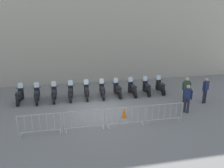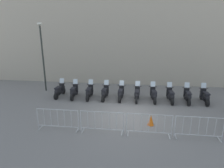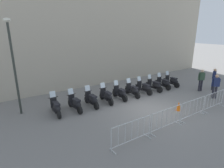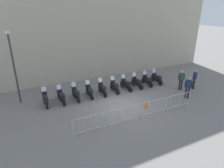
% 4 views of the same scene
% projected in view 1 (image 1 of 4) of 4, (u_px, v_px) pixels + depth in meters
% --- Properties ---
extents(ground_plane, '(120.00, 120.00, 0.00)m').
position_uv_depth(ground_plane, '(100.00, 112.00, 13.14)').
color(ground_plane, slate).
extents(building_facade, '(28.06, 6.24, 12.07)m').
position_uv_depth(building_facade, '(85.00, 10.00, 18.48)').
color(building_facade, '#B2A893').
rests_on(building_facade, ground).
extents(motorcycle_0, '(0.57, 1.73, 1.24)m').
position_uv_depth(motorcycle_0, '(19.00, 97.00, 14.37)').
color(motorcycle_0, black).
rests_on(motorcycle_0, ground).
extents(motorcycle_1, '(0.67, 1.71, 1.24)m').
position_uv_depth(motorcycle_1, '(37.00, 96.00, 14.50)').
color(motorcycle_1, black).
rests_on(motorcycle_1, ground).
extents(motorcycle_2, '(0.62, 1.72, 1.24)m').
position_uv_depth(motorcycle_2, '(54.00, 95.00, 14.74)').
color(motorcycle_2, black).
rests_on(motorcycle_2, ground).
extents(motorcycle_3, '(0.56, 1.73, 1.24)m').
position_uv_depth(motorcycle_3, '(71.00, 94.00, 14.96)').
color(motorcycle_3, black).
rests_on(motorcycle_3, ground).
extents(motorcycle_4, '(0.57, 1.73, 1.24)m').
position_uv_depth(motorcycle_4, '(87.00, 93.00, 15.17)').
color(motorcycle_4, black).
rests_on(motorcycle_4, ground).
extents(motorcycle_5, '(0.56, 1.73, 1.24)m').
position_uv_depth(motorcycle_5, '(103.00, 92.00, 15.37)').
color(motorcycle_5, black).
rests_on(motorcycle_5, ground).
extents(motorcycle_6, '(0.69, 1.71, 1.24)m').
position_uv_depth(motorcycle_6, '(118.00, 91.00, 15.58)').
color(motorcycle_6, black).
rests_on(motorcycle_6, ground).
extents(motorcycle_7, '(0.67, 1.72, 1.24)m').
position_uv_depth(motorcycle_7, '(133.00, 90.00, 15.80)').
color(motorcycle_7, black).
rests_on(motorcycle_7, ground).
extents(motorcycle_8, '(0.56, 1.73, 1.24)m').
position_uv_depth(motorcycle_8, '(147.00, 88.00, 16.05)').
color(motorcycle_8, black).
rests_on(motorcycle_8, ground).
extents(motorcycle_9, '(0.58, 1.73, 1.24)m').
position_uv_depth(motorcycle_9, '(161.00, 87.00, 16.30)').
color(motorcycle_9, black).
rests_on(motorcycle_9, ground).
extents(barrier_segment_0, '(2.04, 0.70, 1.07)m').
position_uv_depth(barrier_segment_0, '(40.00, 125.00, 10.50)').
color(barrier_segment_0, '#B2B5B7').
rests_on(barrier_segment_0, ground).
extents(barrier_segment_1, '(2.04, 0.70, 1.07)m').
position_uv_depth(barrier_segment_1, '(85.00, 121.00, 10.92)').
color(barrier_segment_1, '#B2B5B7').
rests_on(barrier_segment_1, ground).
extents(barrier_segment_2, '(2.04, 0.70, 1.07)m').
position_uv_depth(barrier_segment_2, '(126.00, 117.00, 11.33)').
color(barrier_segment_2, '#B2B5B7').
rests_on(barrier_segment_2, ground).
extents(barrier_segment_3, '(2.04, 0.70, 1.07)m').
position_uv_depth(barrier_segment_3, '(165.00, 113.00, 11.74)').
color(barrier_segment_3, '#B2B5B7').
rests_on(barrier_segment_3, ground).
extents(officer_near_row_end, '(0.47, 0.39, 1.73)m').
position_uv_depth(officer_near_row_end, '(187.00, 97.00, 12.82)').
color(officer_near_row_end, '#23232D').
rests_on(officer_near_row_end, ground).
extents(officer_mid_plaza, '(0.52, 0.33, 1.73)m').
position_uv_depth(officer_mid_plaza, '(186.00, 88.00, 14.37)').
color(officer_mid_plaza, '#23232D').
rests_on(officer_mid_plaza, ground).
extents(officer_by_barriers, '(0.50, 0.36, 1.73)m').
position_uv_depth(officer_by_barriers, '(205.00, 89.00, 14.25)').
color(officer_by_barriers, '#23232D').
rests_on(officer_by_barriers, ground).
extents(traffic_cone, '(0.32, 0.32, 0.55)m').
position_uv_depth(traffic_cone, '(124.00, 113.00, 12.39)').
color(traffic_cone, orange).
rests_on(traffic_cone, ground).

